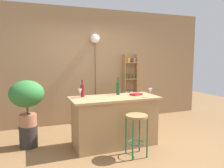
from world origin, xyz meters
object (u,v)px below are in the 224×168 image
(wine_glass_left, at_px, (80,92))
(wine_glass_center, at_px, (150,91))
(bottle_spirits_clear, at_px, (82,91))
(spice_shelf, at_px, (130,86))
(bottle_vinegar, at_px, (118,88))
(bar_stool, at_px, (137,125))
(plant_stool, at_px, (29,136))
(potted_plant, at_px, (27,97))
(cookbook, at_px, (136,94))
(pendant_globe_light, at_px, (95,40))

(wine_glass_left, height_order, wine_glass_center, same)
(bottle_spirits_clear, bearing_deg, spice_shelf, 38.85)
(spice_shelf, distance_m, bottle_vinegar, 1.58)
(bar_stool, distance_m, wine_glass_left, 1.15)
(plant_stool, height_order, wine_glass_center, wine_glass_center)
(bar_stool, xyz_separation_m, wine_glass_left, (-0.76, 0.70, 0.50))
(bottle_spirits_clear, bearing_deg, wine_glass_left, -125.06)
(spice_shelf, distance_m, potted_plant, 2.74)
(bottle_vinegar, relative_size, cookbook, 1.61)
(potted_plant, bearing_deg, bottle_spirits_clear, -14.31)
(bar_stool, bearing_deg, plant_stool, 147.72)
(bottle_spirits_clear, height_order, wine_glass_center, bottle_spirits_clear)
(bottle_spirits_clear, distance_m, wine_glass_center, 1.23)
(potted_plant, height_order, cookbook, potted_plant)
(bar_stool, bearing_deg, spice_shelf, 66.78)
(cookbook, bearing_deg, bottle_spirits_clear, 151.28)
(potted_plant, distance_m, wine_glass_left, 0.95)
(cookbook, relative_size, pendant_globe_light, 0.10)
(plant_stool, relative_size, potted_plant, 0.48)
(bottle_spirits_clear, bearing_deg, bottle_vinegar, -1.30)
(bottle_spirits_clear, distance_m, wine_glass_left, 0.11)
(plant_stool, distance_m, cookbook, 2.12)
(plant_stool, bearing_deg, cookbook, -12.38)
(bottle_vinegar, bearing_deg, plant_stool, 171.11)
(plant_stool, height_order, potted_plant, potted_plant)
(bar_stool, bearing_deg, bottle_vinegar, 89.78)
(spice_shelf, relative_size, bottle_vinegar, 5.02)
(bottle_vinegar, bearing_deg, spice_shelf, 55.57)
(bottle_vinegar, bearing_deg, bottle_spirits_clear, 178.70)
(cookbook, distance_m, pendant_globe_light, 1.91)
(bottle_vinegar, height_order, cookbook, bottle_vinegar)
(spice_shelf, relative_size, potted_plant, 2.05)
(bar_stool, xyz_separation_m, plant_stool, (-1.65, 1.04, -0.32))
(bottle_vinegar, bearing_deg, bar_stool, -90.22)
(bottle_vinegar, distance_m, pendant_globe_light, 1.68)
(bar_stool, relative_size, potted_plant, 0.84)
(bar_stool, height_order, plant_stool, bar_stool)
(bottle_vinegar, xyz_separation_m, wine_glass_left, (-0.77, -0.08, -0.01))
(bar_stool, relative_size, wine_glass_center, 4.22)
(bottle_spirits_clear, xyz_separation_m, wine_glass_left, (-0.07, -0.09, -0.00))
(pendant_globe_light, bearing_deg, bottle_vinegar, -87.85)
(bottle_spirits_clear, distance_m, cookbook, 1.02)
(bar_stool, bearing_deg, cookbook, 63.50)
(spice_shelf, distance_m, cookbook, 1.58)
(cookbook, bearing_deg, bar_stool, -134.70)
(spice_shelf, distance_m, plant_stool, 2.82)
(bottle_vinegar, bearing_deg, cookbook, -29.41)
(potted_plant, height_order, wine_glass_center, potted_plant)
(wine_glass_center, bearing_deg, pendant_globe_light, 105.21)
(plant_stool, distance_m, bottle_vinegar, 1.86)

